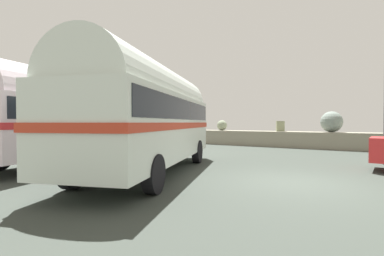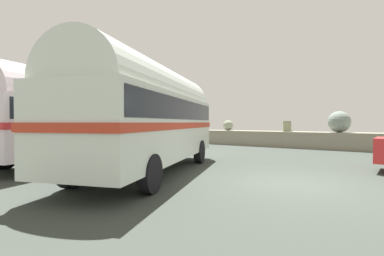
% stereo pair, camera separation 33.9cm
% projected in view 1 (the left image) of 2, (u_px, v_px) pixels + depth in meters
% --- Properties ---
extents(ground, '(32.00, 26.00, 0.02)m').
position_uv_depth(ground, '(293.00, 183.00, 7.87)').
color(ground, '#353B35').
extents(breakwater, '(31.36, 1.80, 2.44)m').
position_uv_depth(breakwater, '(339.00, 140.00, 17.68)').
color(breakwater, gray).
rests_on(breakwater, ground).
extents(vintage_coach, '(5.26, 8.88, 3.70)m').
position_uv_depth(vintage_coach, '(150.00, 113.00, 9.38)').
color(vintage_coach, black).
rests_on(vintage_coach, ground).
extents(second_coach, '(4.48, 8.91, 3.70)m').
position_uv_depth(second_coach, '(76.00, 115.00, 11.92)').
color(second_coach, black).
rests_on(second_coach, ground).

